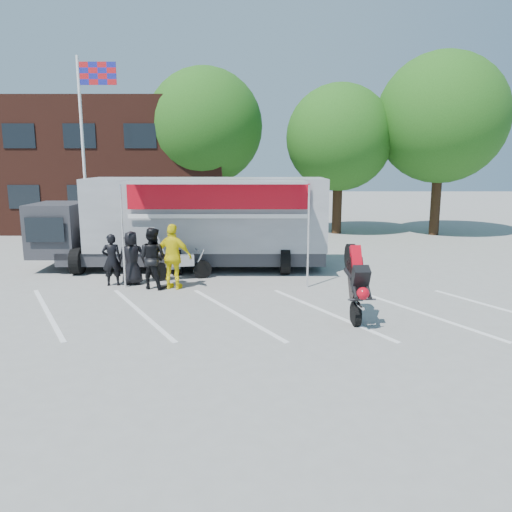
{
  "coord_description": "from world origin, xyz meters",
  "views": [
    {
      "loc": [
        0.8,
        -11.29,
        3.87
      ],
      "look_at": [
        0.76,
        1.93,
        1.3
      ],
      "focal_mm": 35.0,
      "sensor_mm": 36.0,
      "label": 1
    }
  ],
  "objects_px": {
    "parked_motorcycle": "(182,279)",
    "spectator_leather_a": "(132,258)",
    "flagpole": "(88,130)",
    "spectator_leather_c": "(152,258)",
    "transporter_truck": "(194,268)",
    "spectator_hivis": "(173,257)",
    "tree_mid": "(339,138)",
    "tree_right": "(441,118)",
    "tree_left": "(205,127)",
    "spectator_leather_b": "(112,260)",
    "stunt_bike_rider": "(349,316)"
  },
  "relations": [
    {
      "from": "tree_mid",
      "to": "spectator_hivis",
      "type": "height_order",
      "value": "tree_mid"
    },
    {
      "from": "flagpole",
      "to": "spectator_leather_c",
      "type": "relative_size",
      "value": 4.29
    },
    {
      "from": "tree_left",
      "to": "spectator_leather_b",
      "type": "relative_size",
      "value": 5.31
    },
    {
      "from": "tree_mid",
      "to": "spectator_leather_c",
      "type": "distance_m",
      "value": 14.27
    },
    {
      "from": "spectator_leather_a",
      "to": "flagpole",
      "type": "bearing_deg",
      "value": -73.46
    },
    {
      "from": "tree_mid",
      "to": "flagpole",
      "type": "bearing_deg",
      "value": -156.03
    },
    {
      "from": "tree_right",
      "to": "spectator_leather_c",
      "type": "distance_m",
      "value": 17.3
    },
    {
      "from": "flagpole",
      "to": "tree_left",
      "type": "height_order",
      "value": "tree_left"
    },
    {
      "from": "spectator_hivis",
      "to": "flagpole",
      "type": "bearing_deg",
      "value": -42.03
    },
    {
      "from": "flagpole",
      "to": "spectator_leather_c",
      "type": "bearing_deg",
      "value": -59.39
    },
    {
      "from": "parked_motorcycle",
      "to": "spectator_hivis",
      "type": "distance_m",
      "value": 1.55
    },
    {
      "from": "tree_left",
      "to": "tree_mid",
      "type": "distance_m",
      "value": 7.1
    },
    {
      "from": "flagpole",
      "to": "tree_mid",
      "type": "relative_size",
      "value": 1.04
    },
    {
      "from": "flagpole",
      "to": "spectator_leather_b",
      "type": "height_order",
      "value": "flagpole"
    },
    {
      "from": "tree_right",
      "to": "spectator_leather_a",
      "type": "xyz_separation_m",
      "value": [
        -13.12,
        -10.55,
        -5.03
      ]
    },
    {
      "from": "flagpole",
      "to": "tree_mid",
      "type": "xyz_separation_m",
      "value": [
        11.24,
        5.0,
        -0.11
      ]
    },
    {
      "from": "tree_right",
      "to": "parked_motorcycle",
      "type": "bearing_deg",
      "value": -139.69
    },
    {
      "from": "tree_left",
      "to": "parked_motorcycle",
      "type": "relative_size",
      "value": 4.26
    },
    {
      "from": "tree_mid",
      "to": "stunt_bike_rider",
      "type": "bearing_deg",
      "value": -97.53
    },
    {
      "from": "tree_mid",
      "to": "transporter_truck",
      "type": "xyz_separation_m",
      "value": [
        -6.48,
        -8.67,
        -4.94
      ]
    },
    {
      "from": "transporter_truck",
      "to": "tree_mid",
      "type": "bearing_deg",
      "value": 52.96
    },
    {
      "from": "parked_motorcycle",
      "to": "spectator_leather_a",
      "type": "height_order",
      "value": "spectator_leather_a"
    },
    {
      "from": "transporter_truck",
      "to": "spectator_leather_b",
      "type": "height_order",
      "value": "spectator_leather_b"
    },
    {
      "from": "spectator_hivis",
      "to": "tree_right",
      "type": "bearing_deg",
      "value": -122.98
    },
    {
      "from": "tree_left",
      "to": "stunt_bike_rider",
      "type": "height_order",
      "value": "tree_left"
    },
    {
      "from": "tree_left",
      "to": "spectator_leather_b",
      "type": "bearing_deg",
      "value": -97.96
    },
    {
      "from": "flagpole",
      "to": "transporter_truck",
      "type": "bearing_deg",
      "value": -37.61
    },
    {
      "from": "flagpole",
      "to": "spectator_hivis",
      "type": "height_order",
      "value": "flagpole"
    },
    {
      "from": "parked_motorcycle",
      "to": "spectator_hivis",
      "type": "xyz_separation_m",
      "value": [
        -0.04,
        -1.19,
        0.99
      ]
    },
    {
      "from": "spectator_leather_a",
      "to": "tree_left",
      "type": "bearing_deg",
      "value": -106.07
    },
    {
      "from": "transporter_truck",
      "to": "spectator_leather_c",
      "type": "relative_size",
      "value": 5.43
    },
    {
      "from": "tree_right",
      "to": "spectator_leather_c",
      "type": "bearing_deg",
      "value": -138.29
    },
    {
      "from": "tree_mid",
      "to": "tree_right",
      "type": "xyz_separation_m",
      "value": [
        5.0,
        -0.5,
        0.93
      ]
    },
    {
      "from": "tree_left",
      "to": "parked_motorcycle",
      "type": "distance_m",
      "value": 12.7
    },
    {
      "from": "spectator_leather_a",
      "to": "spectator_hivis",
      "type": "bearing_deg",
      "value": 147.82
    },
    {
      "from": "tree_left",
      "to": "stunt_bike_rider",
      "type": "xyz_separation_m",
      "value": [
        5.11,
        -15.31,
        -5.57
      ]
    },
    {
      "from": "spectator_leather_c",
      "to": "spectator_hivis",
      "type": "distance_m",
      "value": 0.66
    },
    {
      "from": "flagpole",
      "to": "spectator_leather_b",
      "type": "relative_size",
      "value": 4.92
    },
    {
      "from": "flagpole",
      "to": "spectator_leather_c",
      "type": "distance_m",
      "value": 8.64
    },
    {
      "from": "stunt_bike_rider",
      "to": "tree_left",
      "type": "bearing_deg",
      "value": 105.86
    },
    {
      "from": "spectator_hivis",
      "to": "transporter_truck",
      "type": "bearing_deg",
      "value": -81.26
    },
    {
      "from": "parked_motorcycle",
      "to": "spectator_hivis",
      "type": "height_order",
      "value": "spectator_hivis"
    },
    {
      "from": "flagpole",
      "to": "tree_right",
      "type": "height_order",
      "value": "tree_right"
    },
    {
      "from": "flagpole",
      "to": "transporter_truck",
      "type": "height_order",
      "value": "flagpole"
    },
    {
      "from": "spectator_leather_a",
      "to": "spectator_leather_b",
      "type": "distance_m",
      "value": 0.6
    },
    {
      "from": "tree_left",
      "to": "parked_motorcycle",
      "type": "xyz_separation_m",
      "value": [
        0.32,
        -11.41,
        -5.57
      ]
    },
    {
      "from": "transporter_truck",
      "to": "spectator_hivis",
      "type": "bearing_deg",
      "value": -95.12
    },
    {
      "from": "tree_right",
      "to": "stunt_bike_rider",
      "type": "xyz_separation_m",
      "value": [
        -6.89,
        -13.81,
        -5.88
      ]
    },
    {
      "from": "parked_motorcycle",
      "to": "spectator_leather_a",
      "type": "distance_m",
      "value": 1.79
    },
    {
      "from": "flagpole",
      "to": "spectator_leather_b",
      "type": "distance_m",
      "value": 7.93
    }
  ]
}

